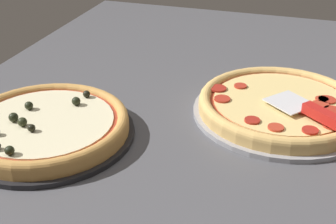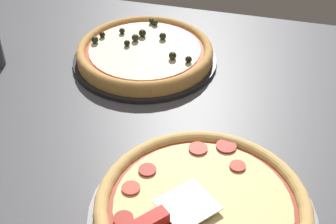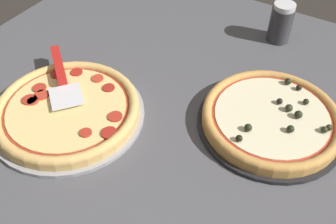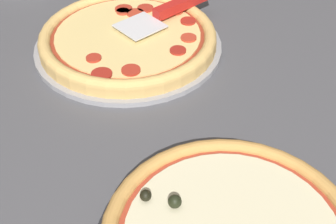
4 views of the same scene
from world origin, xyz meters
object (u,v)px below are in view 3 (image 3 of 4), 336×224
Objects in this scene: pizza_back at (272,117)px; serving_spatula at (60,70)px; parmesan_shaker at (281,23)px; pizza_front at (67,109)px.

serving_spatula is (14.60, -51.14, 2.24)cm from pizza_back.
parmesan_shaker reaches higher than pizza_back.
pizza_front is 1.07× the size of pizza_back.
pizza_back is at bearing 17.65° from parmesan_shaker.
serving_spatula reaches higher than pizza_back.
parmesan_shaker is (-34.47, -10.97, 3.07)cm from pizza_back.
pizza_back is 36.31cm from parmesan_shaker.
parmesan_shaker reaches higher than pizza_front.
parmesan_shaker reaches higher than serving_spatula.
serving_spatula is at bearing -39.30° from parmesan_shaker.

